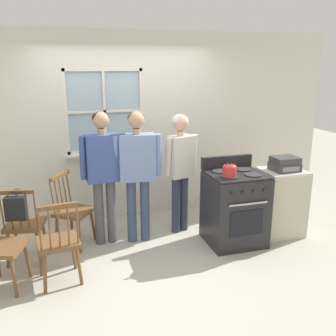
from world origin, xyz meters
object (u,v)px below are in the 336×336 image
at_px(chair_by_window, 25,226).
at_px(chair_near_stove, 1,248).
at_px(person_teen_center, 137,164).
at_px(person_elderly_left, 103,166).
at_px(chair_center_cluster, 59,243).
at_px(kettle, 230,169).
at_px(stove, 234,207).
at_px(handbag, 16,208).
at_px(person_adult_right, 180,162).
at_px(stereo, 285,164).
at_px(side_counter, 281,202).
at_px(chair_near_wall, 73,212).
at_px(potted_plant, 114,148).

distance_m(chair_by_window, chair_near_stove, 0.54).
bearing_deg(person_teen_center, person_elderly_left, 176.73).
relative_size(chair_center_cluster, kettle, 3.75).
relative_size(stove, handbag, 3.53).
distance_m(person_teen_center, kettle, 1.14).
distance_m(chair_near_stove, person_adult_right, 2.37).
bearing_deg(stove, person_elderly_left, 164.18).
height_order(chair_center_cluster, chair_near_stove, same).
height_order(person_adult_right, stereo, person_adult_right).
height_order(chair_center_cluster, person_elderly_left, person_elderly_left).
relative_size(person_teen_center, side_counter, 1.88).
bearing_deg(person_elderly_left, stereo, -13.85).
xyz_separation_m(chair_near_wall, person_teen_center, (0.82, -0.13, 0.59)).
bearing_deg(chair_near_stove, chair_center_cluster, -78.04).
bearing_deg(person_teen_center, potted_plant, 106.74).
bearing_deg(kettle, stove, 39.93).
distance_m(stove, side_counter, 0.71).
distance_m(person_teen_center, person_adult_right, 0.63).
xyz_separation_m(chair_center_cluster, stereo, (2.87, 0.36, 0.55)).
xyz_separation_m(handbag, side_counter, (3.28, 0.04, -0.30)).
bearing_deg(side_counter, chair_by_window, 176.61).
bearing_deg(stove, kettle, -140.07).
bearing_deg(side_counter, stove, -175.94).
bearing_deg(side_counter, chair_near_stove, -174.77).
relative_size(person_elderly_left, stereo, 4.98).
height_order(person_teen_center, handbag, person_teen_center).
relative_size(chair_near_wall, person_teen_center, 0.55).
xyz_separation_m(chair_by_window, chair_near_wall, (0.55, 0.27, 0.00)).
height_order(chair_by_window, stereo, stereo).
height_order(chair_near_wall, handbag, same).
height_order(stove, handbag, stove).
height_order(person_adult_right, handbag, person_adult_right).
bearing_deg(person_adult_right, chair_by_window, 170.13).
relative_size(potted_plant, handbag, 0.85).
height_order(chair_by_window, chair_center_cluster, same).
distance_m(potted_plant, side_counter, 2.43).
xyz_separation_m(chair_by_window, person_elderly_left, (0.95, 0.21, 0.59)).
bearing_deg(person_adult_right, chair_center_cluster, -170.11).
relative_size(chair_by_window, potted_plant, 3.57).
bearing_deg(stove, potted_plant, 137.86).
relative_size(chair_center_cluster, chair_near_stove, 1.00).
height_order(chair_by_window, side_counter, chair_by_window).
xyz_separation_m(person_teen_center, person_adult_right, (0.61, 0.13, -0.05)).
xyz_separation_m(chair_near_wall, stove, (1.99, -0.52, 0.03)).
bearing_deg(person_teen_center, kettle, -22.08).
bearing_deg(stereo, stove, -177.63).
xyz_separation_m(chair_near_stove, person_adult_right, (2.17, 0.79, 0.54)).
distance_m(person_adult_right, handbag, 2.10).
bearing_deg(chair_near_wall, chair_center_cluster, -157.95).
distance_m(chair_near_wall, handbag, 0.84).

